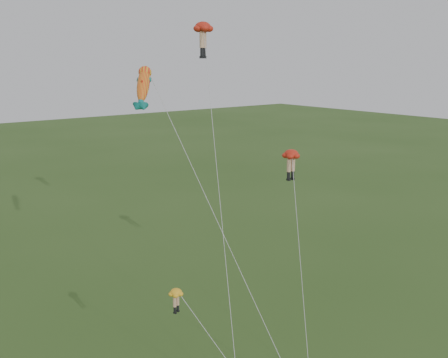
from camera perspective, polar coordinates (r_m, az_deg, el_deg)
legs_kite_red_high at (r=38.90m, az=-2.38°, el=16.26°), size 8.41×14.45×22.27m
legs_kite_red_mid at (r=35.97m, az=7.72°, el=2.17°), size 5.56×7.64×13.23m
legs_kite_yellow at (r=26.98m, az=-4.64°, el=-14.09°), size 4.19×4.54×7.81m
fish_kite at (r=33.16m, az=-9.09°, el=10.49°), size 4.35×13.12×19.35m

